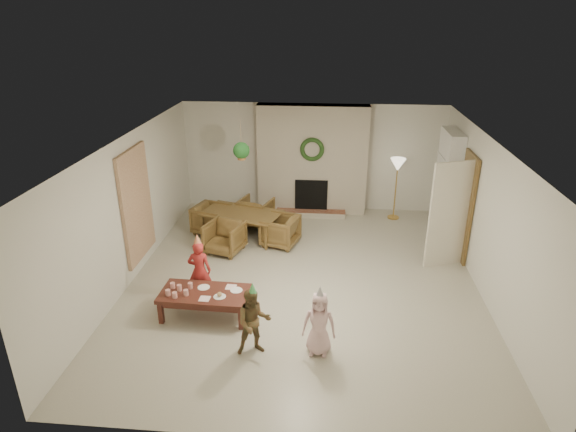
# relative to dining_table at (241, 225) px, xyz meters

# --- Properties ---
(floor) EXTENTS (7.00, 7.00, 0.00)m
(floor) POSITION_rel_dining_table_xyz_m (1.39, -1.63, -0.28)
(floor) COLOR #B7B29E
(floor) RESTS_ON ground
(ceiling) EXTENTS (7.00, 7.00, 0.00)m
(ceiling) POSITION_rel_dining_table_xyz_m (1.39, -1.63, 2.22)
(ceiling) COLOR white
(ceiling) RESTS_ON wall_back
(wall_back) EXTENTS (7.00, 0.00, 7.00)m
(wall_back) POSITION_rel_dining_table_xyz_m (1.39, 1.87, 0.97)
(wall_back) COLOR silver
(wall_back) RESTS_ON floor
(wall_front) EXTENTS (7.00, 0.00, 7.00)m
(wall_front) POSITION_rel_dining_table_xyz_m (1.39, -5.13, 0.97)
(wall_front) COLOR silver
(wall_front) RESTS_ON floor
(wall_left) EXTENTS (0.00, 7.00, 7.00)m
(wall_left) POSITION_rel_dining_table_xyz_m (-1.61, -1.63, 0.97)
(wall_left) COLOR silver
(wall_left) RESTS_ON floor
(wall_right) EXTENTS (0.00, 7.00, 7.00)m
(wall_right) POSITION_rel_dining_table_xyz_m (4.39, -1.63, 0.97)
(wall_right) COLOR silver
(wall_right) RESTS_ON floor
(fireplace_mass) EXTENTS (2.50, 0.40, 2.50)m
(fireplace_mass) POSITION_rel_dining_table_xyz_m (1.39, 1.67, 0.97)
(fireplace_mass) COLOR #4E1A14
(fireplace_mass) RESTS_ON floor
(fireplace_hearth) EXTENTS (1.60, 0.30, 0.12)m
(fireplace_hearth) POSITION_rel_dining_table_xyz_m (1.39, 1.32, -0.22)
(fireplace_hearth) COLOR brown
(fireplace_hearth) RESTS_ON floor
(fireplace_firebox) EXTENTS (0.75, 0.12, 0.75)m
(fireplace_firebox) POSITION_rel_dining_table_xyz_m (1.39, 1.49, 0.17)
(fireplace_firebox) COLOR black
(fireplace_firebox) RESTS_ON floor
(fireplace_wreath) EXTENTS (0.54, 0.10, 0.54)m
(fireplace_wreath) POSITION_rel_dining_table_xyz_m (1.39, 1.44, 1.27)
(fireplace_wreath) COLOR #1D3E17
(fireplace_wreath) RESTS_ON fireplace_mass
(floor_lamp_base) EXTENTS (0.26, 0.26, 0.03)m
(floor_lamp_base) POSITION_rel_dining_table_xyz_m (3.29, 1.37, -0.27)
(floor_lamp_base) COLOR gold
(floor_lamp_base) RESTS_ON floor
(floor_lamp_post) EXTENTS (0.03, 0.03, 1.27)m
(floor_lamp_post) POSITION_rel_dining_table_xyz_m (3.29, 1.37, 0.38)
(floor_lamp_post) COLOR gold
(floor_lamp_post) RESTS_ON floor
(floor_lamp_shade) EXTENTS (0.34, 0.34, 0.28)m
(floor_lamp_shade) POSITION_rel_dining_table_xyz_m (3.29, 1.37, 0.99)
(floor_lamp_shade) COLOR beige
(floor_lamp_shade) RESTS_ON floor_lamp_post
(bookshelf_carcass) EXTENTS (0.30, 1.00, 2.20)m
(bookshelf_carcass) POSITION_rel_dining_table_xyz_m (4.23, 0.67, 0.82)
(bookshelf_carcass) COLOR white
(bookshelf_carcass) RESTS_ON floor
(bookshelf_shelf_a) EXTENTS (0.30, 0.92, 0.03)m
(bookshelf_shelf_a) POSITION_rel_dining_table_xyz_m (4.21, 0.67, 0.17)
(bookshelf_shelf_a) COLOR white
(bookshelf_shelf_a) RESTS_ON bookshelf_carcass
(bookshelf_shelf_b) EXTENTS (0.30, 0.92, 0.03)m
(bookshelf_shelf_b) POSITION_rel_dining_table_xyz_m (4.21, 0.67, 0.57)
(bookshelf_shelf_b) COLOR white
(bookshelf_shelf_b) RESTS_ON bookshelf_carcass
(bookshelf_shelf_c) EXTENTS (0.30, 0.92, 0.03)m
(bookshelf_shelf_c) POSITION_rel_dining_table_xyz_m (4.21, 0.67, 0.97)
(bookshelf_shelf_c) COLOR white
(bookshelf_shelf_c) RESTS_ON bookshelf_carcass
(bookshelf_shelf_d) EXTENTS (0.30, 0.92, 0.03)m
(bookshelf_shelf_d) POSITION_rel_dining_table_xyz_m (4.21, 0.67, 1.37)
(bookshelf_shelf_d) COLOR white
(bookshelf_shelf_d) RESTS_ON bookshelf_carcass
(books_row_lower) EXTENTS (0.20, 0.40, 0.24)m
(books_row_lower) POSITION_rel_dining_table_xyz_m (4.19, 0.52, 0.31)
(books_row_lower) COLOR #B1202D
(books_row_lower) RESTS_ON bookshelf_shelf_a
(books_row_mid) EXTENTS (0.20, 0.44, 0.24)m
(books_row_mid) POSITION_rel_dining_table_xyz_m (4.19, 0.72, 0.71)
(books_row_mid) COLOR #276292
(books_row_mid) RESTS_ON bookshelf_shelf_b
(books_row_upper) EXTENTS (0.20, 0.36, 0.22)m
(books_row_upper) POSITION_rel_dining_table_xyz_m (4.19, 0.57, 1.10)
(books_row_upper) COLOR #BD7E28
(books_row_upper) RESTS_ON bookshelf_shelf_c
(door_frame) EXTENTS (0.05, 0.86, 2.04)m
(door_frame) POSITION_rel_dining_table_xyz_m (4.35, -0.43, 0.74)
(door_frame) COLOR brown
(door_frame) RESTS_ON floor
(door_leaf) EXTENTS (0.77, 0.32, 2.00)m
(door_leaf) POSITION_rel_dining_table_xyz_m (3.97, -0.81, 0.72)
(door_leaf) COLOR beige
(door_leaf) RESTS_ON floor
(curtain_panel) EXTENTS (0.06, 1.20, 2.00)m
(curtain_panel) POSITION_rel_dining_table_xyz_m (-1.57, -1.43, 0.97)
(curtain_panel) COLOR #CAB28F
(curtain_panel) RESTS_ON wall_left
(dining_table) EXTENTS (1.79, 1.32, 0.56)m
(dining_table) POSITION_rel_dining_table_xyz_m (0.00, 0.00, 0.00)
(dining_table) COLOR brown
(dining_table) RESTS_ON floor
(dining_chair_near) EXTENTS (0.84, 0.85, 0.62)m
(dining_chair_near) POSITION_rel_dining_table_xyz_m (-0.21, -0.67, 0.03)
(dining_chair_near) COLOR brown
(dining_chair_near) RESTS_ON floor
(dining_chair_far) EXTENTS (0.84, 0.85, 0.62)m
(dining_chair_far) POSITION_rel_dining_table_xyz_m (0.21, 0.67, 0.03)
(dining_chair_far) COLOR brown
(dining_chair_far) RESTS_ON floor
(dining_chair_left) EXTENTS (0.85, 0.84, 0.62)m
(dining_chair_left) POSITION_rel_dining_table_xyz_m (-0.67, 0.21, 0.03)
(dining_chair_left) COLOR brown
(dining_chair_left) RESTS_ON floor
(dining_chair_right) EXTENTS (0.85, 0.84, 0.62)m
(dining_chair_right) POSITION_rel_dining_table_xyz_m (0.84, -0.26, 0.03)
(dining_chair_right) COLOR brown
(dining_chair_right) RESTS_ON floor
(hanging_plant_cord) EXTENTS (0.01, 0.01, 0.70)m
(hanging_plant_cord) POSITION_rel_dining_table_xyz_m (0.09, -0.13, 1.87)
(hanging_plant_cord) COLOR tan
(hanging_plant_cord) RESTS_ON ceiling
(hanging_plant_pot) EXTENTS (0.16, 0.16, 0.12)m
(hanging_plant_pot) POSITION_rel_dining_table_xyz_m (0.09, -0.13, 1.52)
(hanging_plant_pot) COLOR #9A6031
(hanging_plant_pot) RESTS_ON hanging_plant_cord
(hanging_plant_foliage) EXTENTS (0.32, 0.32, 0.32)m
(hanging_plant_foliage) POSITION_rel_dining_table_xyz_m (0.09, -0.13, 1.64)
(hanging_plant_foliage) COLOR #1B511F
(hanging_plant_foliage) RESTS_ON hanging_plant_pot
(coffee_table_top) EXTENTS (1.38, 0.73, 0.06)m
(coffee_table_top) POSITION_rel_dining_table_xyz_m (-0.05, -2.85, 0.11)
(coffee_table_top) COLOR #51251B
(coffee_table_top) RESTS_ON floor
(coffee_table_apron) EXTENTS (1.28, 0.62, 0.08)m
(coffee_table_apron) POSITION_rel_dining_table_xyz_m (-0.05, -2.85, 0.03)
(coffee_table_apron) COLOR #51251B
(coffee_table_apron) RESTS_ON floor
(coffee_leg_fl) EXTENTS (0.08, 0.08, 0.36)m
(coffee_leg_fl) POSITION_rel_dining_table_xyz_m (-0.67, -3.10, -0.10)
(coffee_leg_fl) COLOR #51251B
(coffee_leg_fl) RESTS_ON floor
(coffee_leg_fr) EXTENTS (0.08, 0.08, 0.36)m
(coffee_leg_fr) POSITION_rel_dining_table_xyz_m (0.56, -3.15, -0.10)
(coffee_leg_fr) COLOR #51251B
(coffee_leg_fr) RESTS_ON floor
(coffee_leg_bl) EXTENTS (0.08, 0.08, 0.36)m
(coffee_leg_bl) POSITION_rel_dining_table_xyz_m (-0.65, -2.55, -0.10)
(coffee_leg_bl) COLOR #51251B
(coffee_leg_bl) RESTS_ON floor
(coffee_leg_br) EXTENTS (0.08, 0.08, 0.36)m
(coffee_leg_br) POSITION_rel_dining_table_xyz_m (0.58, -2.59, -0.10)
(coffee_leg_br) COLOR #51251B
(coffee_leg_br) RESTS_ON floor
(cup_a) EXTENTS (0.08, 0.08, 0.09)m
(cup_a) POSITION_rel_dining_table_xyz_m (-0.57, -2.99, 0.18)
(cup_a) COLOR white
(cup_a) RESTS_ON coffee_table_top
(cup_b) EXTENTS (0.08, 0.08, 0.09)m
(cup_b) POSITION_rel_dining_table_xyz_m (-0.57, -2.78, 0.18)
(cup_b) COLOR white
(cup_b) RESTS_ON coffee_table_top
(cup_c) EXTENTS (0.08, 0.08, 0.09)m
(cup_c) POSITION_rel_dining_table_xyz_m (-0.45, -3.04, 0.18)
(cup_c) COLOR white
(cup_c) RESTS_ON coffee_table_top
(cup_d) EXTENTS (0.08, 0.08, 0.09)m
(cup_d) POSITION_rel_dining_table_xyz_m (-0.44, -2.83, 0.18)
(cup_d) COLOR white
(cup_d) RESTS_ON coffee_table_top
(cup_e) EXTENTS (0.08, 0.08, 0.09)m
(cup_e) POSITION_rel_dining_table_xyz_m (-0.30, -2.97, 0.18)
(cup_e) COLOR white
(cup_e) RESTS_ON coffee_table_top
(cup_f) EXTENTS (0.08, 0.08, 0.09)m
(cup_f) POSITION_rel_dining_table_xyz_m (-0.29, -2.76, 0.18)
(cup_f) COLOR white
(cup_f) RESTS_ON coffee_table_top
(plate_a) EXTENTS (0.19, 0.19, 0.01)m
(plate_a) POSITION_rel_dining_table_xyz_m (-0.09, -2.72, 0.14)
(plate_a) COLOR white
(plate_a) RESTS_ON coffee_table_top
(plate_b) EXTENTS (0.19, 0.19, 0.01)m
(plate_b) POSITION_rel_dining_table_xyz_m (0.21, -2.96, 0.14)
(plate_b) COLOR white
(plate_b) RESTS_ON coffee_table_top
(plate_c) EXTENTS (0.19, 0.19, 0.01)m
(plate_c) POSITION_rel_dining_table_xyz_m (0.43, -2.76, 0.14)
(plate_c) COLOR white
(plate_c) RESTS_ON coffee_table_top
(food_scoop) EXTENTS (0.08, 0.08, 0.07)m
(food_scoop) POSITION_rel_dining_table_xyz_m (0.21, -2.96, 0.18)
(food_scoop) COLOR tan
(food_scoop) RESTS_ON plate_b
(napkin_left) EXTENTS (0.16, 0.16, 0.01)m
(napkin_left) POSITION_rel_dining_table_xyz_m (-0.00, -3.04, 0.14)
(napkin_left) COLOR #F8B7B7
(napkin_left) RESTS_ON coffee_table_top
(napkin_right) EXTENTS (0.16, 0.16, 0.01)m
(napkin_right) POSITION_rel_dining_table_xyz_m (0.33, -2.67, 0.14)
(napkin_right) COLOR #F8B7B7
(napkin_right) RESTS_ON coffee_table_top
(child_red) EXTENTS (0.39, 0.26, 1.03)m
(child_red) POSITION_rel_dining_table_xyz_m (-0.25, -2.36, 0.23)
(child_red) COLOR #AA2624
(child_red) RESTS_ON floor
(party_hat_red) EXTENTS (0.18, 0.18, 0.19)m
(party_hat_red) POSITION_rel_dining_table_xyz_m (-0.25, -2.36, 0.79)
(party_hat_red) COLOR gold
(party_hat_red) RESTS_ON child_red
(child_plaid) EXTENTS (0.57, 0.49, 0.99)m
(child_plaid) POSITION_rel_dining_table_xyz_m (0.84, -3.66, 0.21)
(child_plaid) COLOR brown
(child_plaid) RESTS_ON floor
(party_hat_plaid) EXTENTS (0.13, 0.13, 0.16)m
(party_hat_plaid) POSITION_rel_dining_table_xyz_m (0.84, -3.66, 0.75)
(party_hat_plaid) COLOR #51BD65
(party_hat_plaid) RESTS_ON child_plaid
(child_pink) EXTENTS (0.47, 0.32, 0.94)m
(child_pink) POSITION_rel_dining_table_xyz_m (1.73, -3.58, 0.19)
(child_pink) COLOR beige
(child_pink) RESTS_ON floor
(party_hat_pink) EXTENTS (0.15, 0.15, 0.17)m
(party_hat_pink) POSITION_rel_dining_table_xyz_m (1.73, -3.58, 0.69)
(party_hat_pink) COLOR silver
(party_hat_pink) RESTS_ON child_pink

